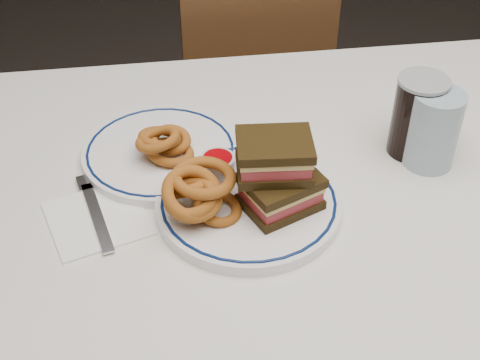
{
  "coord_description": "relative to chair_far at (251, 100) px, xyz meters",
  "views": [
    {
      "loc": [
        -0.25,
        -0.82,
        1.45
      ],
      "look_at": [
        -0.14,
        -0.05,
        0.81
      ],
      "focal_mm": 50.0,
      "sensor_mm": 36.0,
      "label": 1
    }
  ],
  "objects": [
    {
      "name": "far_plate",
      "position": [
        -0.25,
        -0.62,
        0.31
      ],
      "size": [
        0.26,
        0.26,
        0.02
      ],
      "color": "white",
      "rests_on": "dining_table"
    },
    {
      "name": "onion_rings_main",
      "position": [
        -0.21,
        -0.79,
        0.36
      ],
      "size": [
        0.13,
        0.13,
        0.1
      ],
      "color": "brown",
      "rests_on": "main_plate"
    },
    {
      "name": "water_glass",
      "position": [
        0.19,
        -0.7,
        0.37
      ],
      "size": [
        0.08,
        0.08,
        0.13
      ],
      "primitive_type": "cylinder",
      "color": "#8EA9B7",
      "rests_on": "dining_table"
    },
    {
      "name": "napkin_fork",
      "position": [
        -0.36,
        -0.76,
        0.31
      ],
      "size": [
        0.18,
        0.2,
        0.01
      ],
      "color": "white",
      "rests_on": "dining_table"
    },
    {
      "name": "chair_far",
      "position": [
        0.0,
        0.0,
        0.0
      ],
      "size": [
        0.4,
        0.4,
        0.82
      ],
      "color": "#4F3019",
      "rests_on": "floor"
    },
    {
      "name": "dining_table",
      "position": [
        -0.0,
        -0.72,
        0.2
      ],
      "size": [
        1.27,
        0.87,
        0.75
      ],
      "color": "silver",
      "rests_on": "floor"
    },
    {
      "name": "ketchup_ramekin",
      "position": [
        -0.17,
        -0.7,
        0.34
      ],
      "size": [
        0.06,
        0.06,
        0.03
      ],
      "color": "silver",
      "rests_on": "main_plate"
    },
    {
      "name": "main_plate",
      "position": [
        -0.13,
        -0.77,
        0.31
      ],
      "size": [
        0.29,
        0.29,
        0.02
      ],
      "color": "white",
      "rests_on": "dining_table"
    },
    {
      "name": "onion_rings_far",
      "position": [
        -0.25,
        -0.64,
        0.34
      ],
      "size": [
        0.1,
        0.1,
        0.07
      ],
      "color": "brown",
      "rests_on": "far_plate"
    },
    {
      "name": "beer_mug",
      "position": [
        0.18,
        -0.66,
        0.38
      ],
      "size": [
        0.13,
        0.09,
        0.14
      ],
      "color": "black",
      "rests_on": "dining_table"
    },
    {
      "name": "reuben_sandwich",
      "position": [
        -0.09,
        -0.79,
        0.38
      ],
      "size": [
        0.14,
        0.12,
        0.11
      ],
      "color": "black",
      "rests_on": "main_plate"
    }
  ]
}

